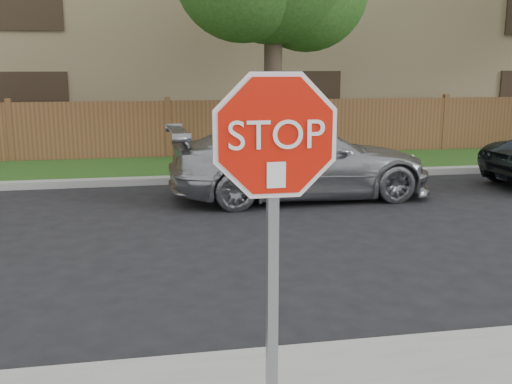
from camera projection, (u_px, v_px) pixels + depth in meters
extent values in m
plane|color=black|center=(227.00, 361.00, 5.25)|extent=(90.00, 90.00, 0.00)
cube|color=gray|center=(176.00, 180.00, 13.06)|extent=(70.00, 0.30, 0.15)
cube|color=#1E4714|center=(172.00, 168.00, 14.65)|extent=(70.00, 3.00, 0.12)
cube|color=brown|center=(168.00, 131.00, 16.04)|extent=(70.00, 0.12, 1.60)
cube|color=#98885E|center=(159.00, 51.00, 20.96)|extent=(34.00, 8.00, 6.00)
cylinder|color=#382B21|center=(273.00, 89.00, 14.61)|extent=(0.44, 0.44, 3.92)
cube|color=gray|center=(272.00, 283.00, 3.62)|extent=(0.07, 0.06, 2.30)
cylinder|color=white|center=(276.00, 136.00, 3.37)|extent=(1.01, 0.02, 1.01)
cylinder|color=red|center=(276.00, 136.00, 3.36)|extent=(0.93, 0.02, 0.93)
cube|color=white|center=(276.00, 175.00, 3.39)|extent=(0.11, 0.00, 0.15)
imported|color=#9B9DA2|center=(301.00, 160.00, 11.56)|extent=(5.13, 2.21, 1.47)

